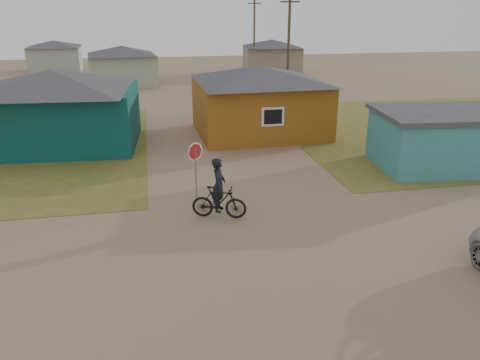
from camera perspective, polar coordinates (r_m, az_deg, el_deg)
name	(u,v)px	position (r m, az deg, el deg)	size (l,w,h in m)	color
ground	(284,253)	(14.35, 5.33, -8.80)	(120.00, 120.00, 0.00)	#987657
grass_ne	(446,128)	(31.38, 23.81, 5.81)	(20.00, 18.00, 0.00)	olive
house_teal	(56,107)	(26.41, -21.51, 8.24)	(8.93, 7.08, 4.00)	#0B3E3D
house_yellow	(260,99)	(27.17, 2.40, 9.82)	(7.72, 6.76, 3.90)	#985817
shed_turquoise	(446,139)	(23.39, 23.82, 4.62)	(6.71, 4.93, 2.60)	teal
house_pale_west	(122,65)	(46.34, -14.14, 13.44)	(7.04, 6.15, 3.60)	#A5AF96
house_beige_east	(272,56)	(54.00, 3.92, 14.89)	(6.95, 6.05, 3.60)	gray
house_pale_north	(55,55)	(59.14, -21.61, 13.94)	(6.28, 5.81, 3.40)	#A5AF96
utility_pole_near	(288,48)	(35.59, 5.92, 15.71)	(1.40, 0.20, 8.00)	#4B402D
utility_pole_far	(254,35)	(51.30, 1.74, 17.20)	(1.40, 0.20, 8.00)	#4B402D
stop_sign	(195,157)	(17.67, -5.47, 2.81)	(0.72, 0.20, 2.25)	gray
cyclist	(219,196)	(16.22, -2.58, -2.02)	(2.00, 1.13, 2.18)	black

